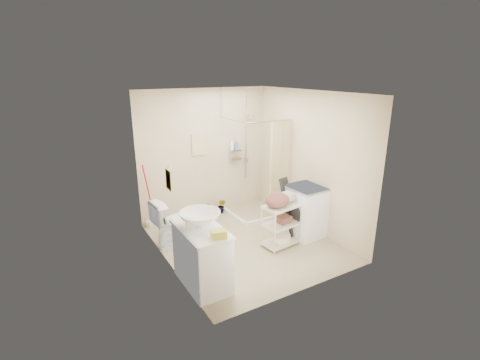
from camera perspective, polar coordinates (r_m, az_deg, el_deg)
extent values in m
plane|color=tan|center=(6.28, 0.81, -10.20)|extent=(3.20, 3.20, 0.00)
cube|color=silver|center=(5.56, 0.93, 14.18)|extent=(2.80, 3.20, 0.04)
cube|color=beige|center=(7.16, -5.77, 4.38)|extent=(2.80, 0.04, 2.60)
cube|color=beige|center=(4.57, 11.30, -3.74)|extent=(2.80, 0.04, 2.60)
cube|color=beige|center=(5.24, -12.37, -0.99)|extent=(0.04, 3.20, 2.60)
cube|color=beige|center=(6.60, 11.36, 2.95)|extent=(0.04, 3.20, 2.60)
cube|color=white|center=(5.02, -6.25, -12.38)|extent=(0.56, 0.99, 0.87)
imported|color=white|center=(4.87, -6.58, -6.30)|extent=(0.74, 0.74, 0.20)
cube|color=gold|center=(4.52, -3.53, -8.85)|extent=(0.23, 0.20, 0.11)
cube|color=gold|center=(5.14, -4.59, -16.31)|extent=(0.31, 0.28, 0.14)
imported|color=white|center=(6.19, -10.39, -6.69)|extent=(0.85, 0.53, 0.83)
imported|color=brown|center=(7.30, -5.12, -4.85)|extent=(0.19, 0.18, 0.30)
imported|color=brown|center=(7.43, -3.03, -4.27)|extent=(0.22, 0.23, 0.32)
cube|color=beige|center=(7.04, -6.87, 5.78)|extent=(0.28, 0.03, 0.42)
imported|color=white|center=(7.32, -1.36, 5.83)|extent=(0.11, 0.11, 0.23)
imported|color=#496FAE|center=(7.37, -0.54, 5.73)|extent=(0.11, 0.11, 0.18)
cube|color=white|center=(6.51, 10.75, -4.97)|extent=(0.66, 0.69, 0.93)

